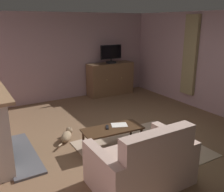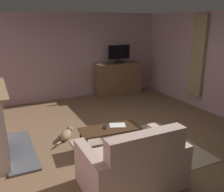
{
  "view_description": "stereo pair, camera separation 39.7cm",
  "coord_description": "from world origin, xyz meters",
  "px_view_note": "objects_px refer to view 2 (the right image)",
  "views": [
    {
      "loc": [
        -2.65,
        -3.78,
        2.31
      ],
      "look_at": [
        -0.19,
        0.36,
        0.86
      ],
      "focal_mm": 39.99,
      "sensor_mm": 36.0,
      "label": 1
    },
    {
      "loc": [
        -2.3,
        -3.97,
        2.31
      ],
      "look_at": [
        -0.19,
        0.36,
        0.86
      ],
      "focal_mm": 39.99,
      "sensor_mm": 36.0,
      "label": 2
    }
  ],
  "objects_px": {
    "coffee_table": "(110,130)",
    "tv_remote": "(105,127)",
    "cat": "(66,134)",
    "television": "(119,54)",
    "tv_cabinet": "(118,80)",
    "folded_newspaper": "(117,125)",
    "sofa_floral": "(133,166)"
  },
  "relations": [
    {
      "from": "coffee_table",
      "to": "tv_remote",
      "type": "height_order",
      "value": "tv_remote"
    },
    {
      "from": "tv_remote",
      "to": "cat",
      "type": "height_order",
      "value": "tv_remote"
    },
    {
      "from": "television",
      "to": "tv_remote",
      "type": "height_order",
      "value": "television"
    },
    {
      "from": "television",
      "to": "tv_remote",
      "type": "xyz_separation_m",
      "value": [
        -1.87,
        -3.03,
        -0.92
      ]
    },
    {
      "from": "television",
      "to": "tv_remote",
      "type": "bearing_deg",
      "value": -121.67
    },
    {
      "from": "tv_remote",
      "to": "cat",
      "type": "relative_size",
      "value": 0.3
    },
    {
      "from": "tv_cabinet",
      "to": "folded_newspaper",
      "type": "relative_size",
      "value": 4.98
    },
    {
      "from": "television",
      "to": "sofa_floral",
      "type": "xyz_separation_m",
      "value": [
        -1.99,
        -4.27,
        -1.01
      ]
    },
    {
      "from": "tv_cabinet",
      "to": "tv_remote",
      "type": "xyz_separation_m",
      "value": [
        -1.87,
        -3.09,
        -0.08
      ]
    },
    {
      "from": "television",
      "to": "sofa_floral",
      "type": "distance_m",
      "value": 4.82
    },
    {
      "from": "television",
      "to": "folded_newspaper",
      "type": "height_order",
      "value": "television"
    },
    {
      "from": "tv_cabinet",
      "to": "coffee_table",
      "type": "bearing_deg",
      "value": -119.65
    },
    {
      "from": "coffee_table",
      "to": "folded_newspaper",
      "type": "distance_m",
      "value": 0.2
    },
    {
      "from": "tv_remote",
      "to": "folded_newspaper",
      "type": "distance_m",
      "value": 0.26
    },
    {
      "from": "tv_remote",
      "to": "sofa_floral",
      "type": "height_order",
      "value": "sofa_floral"
    },
    {
      "from": "television",
      "to": "folded_newspaper",
      "type": "bearing_deg",
      "value": -117.92
    },
    {
      "from": "cat",
      "to": "coffee_table",
      "type": "bearing_deg",
      "value": -49.9
    },
    {
      "from": "tv_cabinet",
      "to": "coffee_table",
      "type": "distance_m",
      "value": 3.64
    },
    {
      "from": "folded_newspaper",
      "to": "cat",
      "type": "bearing_deg",
      "value": 162.17
    },
    {
      "from": "folded_newspaper",
      "to": "cat",
      "type": "relative_size",
      "value": 0.53
    },
    {
      "from": "tv_remote",
      "to": "tv_cabinet",
      "type": "bearing_deg",
      "value": 176.98
    },
    {
      "from": "television",
      "to": "folded_newspaper",
      "type": "distance_m",
      "value": 3.57
    },
    {
      "from": "television",
      "to": "coffee_table",
      "type": "distance_m",
      "value": 3.72
    },
    {
      "from": "coffee_table",
      "to": "tv_cabinet",
      "type": "bearing_deg",
      "value": 60.35
    },
    {
      "from": "coffee_table",
      "to": "folded_newspaper",
      "type": "height_order",
      "value": "folded_newspaper"
    },
    {
      "from": "cat",
      "to": "sofa_floral",
      "type": "bearing_deg",
      "value": -77.06
    },
    {
      "from": "tv_remote",
      "to": "sofa_floral",
      "type": "bearing_deg",
      "value": 22.75
    },
    {
      "from": "coffee_table",
      "to": "sofa_floral",
      "type": "distance_m",
      "value": 1.18
    },
    {
      "from": "coffee_table",
      "to": "television",
      "type": "bearing_deg",
      "value": 59.93
    },
    {
      "from": "tv_remote",
      "to": "coffee_table",
      "type": "bearing_deg",
      "value": 73.29
    },
    {
      "from": "sofa_floral",
      "to": "cat",
      "type": "bearing_deg",
      "value": 102.94
    },
    {
      "from": "coffee_table",
      "to": "sofa_floral",
      "type": "height_order",
      "value": "sofa_floral"
    }
  ]
}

